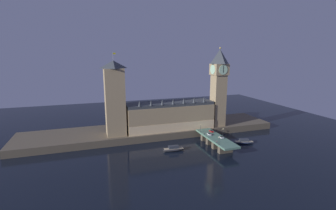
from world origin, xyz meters
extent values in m
plane|color=black|center=(0.00, 0.00, 0.00)|extent=(400.00, 400.00, 0.00)
cube|color=brown|center=(0.00, 39.00, 2.86)|extent=(220.00, 42.00, 5.71)
cube|color=tan|center=(14.14, 32.29, 16.15)|extent=(74.44, 23.58, 20.89)
cube|color=beige|center=(14.14, 20.38, 9.47)|extent=(74.44, 0.20, 7.52)
cube|color=#383D42|center=(14.14, 32.29, 27.80)|extent=(74.44, 21.70, 2.40)
cone|color=#383D42|center=(-13.78, 22.27, 31.29)|extent=(2.40, 2.40, 4.59)
cone|color=#383D42|center=(-4.47, 22.27, 31.29)|extent=(2.40, 2.40, 4.59)
cone|color=#383D42|center=(4.83, 22.27, 31.29)|extent=(2.40, 2.40, 4.59)
cone|color=#383D42|center=(14.14, 22.27, 31.29)|extent=(2.40, 2.40, 4.59)
cone|color=#383D42|center=(23.45, 22.27, 31.29)|extent=(2.40, 2.40, 4.59)
cone|color=#383D42|center=(32.75, 22.27, 31.29)|extent=(2.40, 2.40, 4.59)
cone|color=#383D42|center=(42.06, 22.27, 31.29)|extent=(2.40, 2.40, 4.59)
cube|color=tan|center=(58.19, 26.91, 28.55)|extent=(10.81, 10.81, 45.68)
cube|color=tan|center=(58.19, 26.91, 56.19)|extent=(12.76, 12.76, 9.60)
cylinder|color=#B7E5B7|center=(58.19, 20.40, 56.19)|extent=(8.21, 0.25, 8.21)
cylinder|color=#B7E5B7|center=(58.19, 33.41, 56.19)|extent=(8.21, 0.25, 8.21)
cylinder|color=#B7E5B7|center=(64.69, 26.91, 56.19)|extent=(0.25, 8.21, 8.21)
cylinder|color=#B7E5B7|center=(51.68, 26.91, 56.19)|extent=(0.25, 8.21, 8.21)
cube|color=black|center=(58.19, 20.22, 56.81)|extent=(0.36, 0.10, 6.16)
pyramid|color=#383D42|center=(58.19, 26.91, 67.19)|extent=(12.76, 12.76, 12.40)
sphere|color=gold|center=(58.19, 26.91, 74.19)|extent=(1.60, 1.60, 1.60)
cube|color=tan|center=(-31.89, 28.90, 32.16)|extent=(14.79, 14.79, 52.91)
pyramid|color=#383D42|center=(-31.89, 28.90, 61.55)|extent=(15.09, 15.09, 5.87)
cylinder|color=#99999E|center=(-31.89, 28.90, 67.49)|extent=(0.24, 0.24, 6.00)
cube|color=gold|center=(-30.79, 28.90, 69.59)|extent=(2.00, 0.08, 1.20)
cube|color=slate|center=(39.31, -5.00, 6.25)|extent=(12.65, 46.00, 1.40)
cube|color=brown|center=(39.31, -18.80, 2.78)|extent=(10.76, 3.20, 5.55)
cube|color=brown|center=(39.31, -9.60, 2.78)|extent=(10.76, 3.20, 5.55)
cube|color=brown|center=(39.31, -0.40, 2.78)|extent=(10.76, 3.20, 5.55)
cube|color=brown|center=(39.31, 8.80, 2.78)|extent=(10.76, 3.20, 5.55)
cube|color=white|center=(36.52, 0.83, 7.61)|extent=(1.74, 4.19, 0.97)
cube|color=black|center=(36.52, 0.83, 8.32)|extent=(1.43, 1.89, 0.45)
cylinder|color=black|center=(35.70, 2.13, 7.27)|extent=(0.22, 0.64, 0.64)
cylinder|color=black|center=(37.35, 2.13, 7.27)|extent=(0.22, 0.64, 0.64)
cylinder|color=black|center=(35.70, -0.47, 7.27)|extent=(0.22, 0.64, 0.64)
cylinder|color=black|center=(37.35, -0.47, 7.27)|extent=(0.22, 0.64, 0.64)
cube|color=white|center=(42.09, -8.10, 7.49)|extent=(1.80, 4.01, 0.73)
cube|color=black|center=(42.09, -8.10, 8.09)|extent=(1.48, 1.80, 0.45)
cylinder|color=black|center=(42.94, -9.34, 7.27)|extent=(0.22, 0.64, 0.64)
cylinder|color=black|center=(41.24, -9.34, 7.27)|extent=(0.22, 0.64, 0.64)
cylinder|color=black|center=(42.94, -6.86, 7.27)|extent=(0.22, 0.64, 0.64)
cylinder|color=black|center=(41.24, -6.86, 7.27)|extent=(0.22, 0.64, 0.64)
cube|color=red|center=(42.09, 7.65, 7.52)|extent=(1.98, 4.77, 0.78)
cube|color=black|center=(42.09, 7.65, 8.13)|extent=(1.62, 2.15, 0.45)
cylinder|color=black|center=(43.03, 6.17, 7.27)|extent=(0.22, 0.64, 0.64)
cylinder|color=black|center=(41.15, 6.17, 7.27)|extent=(0.22, 0.64, 0.64)
cylinder|color=black|center=(43.03, 9.13, 7.27)|extent=(0.22, 0.64, 0.64)
cylinder|color=black|center=(41.15, 9.13, 7.27)|extent=(0.22, 0.64, 0.64)
cylinder|color=black|center=(33.74, -16.15, 7.37)|extent=(0.28, 0.28, 0.84)
cylinder|color=maroon|center=(33.74, -16.15, 8.14)|extent=(0.38, 0.38, 0.70)
sphere|color=tan|center=(33.74, -16.15, 8.61)|extent=(0.23, 0.23, 0.23)
cylinder|color=black|center=(33.74, 3.07, 7.33)|extent=(0.28, 0.28, 0.76)
cylinder|color=black|center=(33.74, 3.07, 8.03)|extent=(0.38, 0.38, 0.63)
sphere|color=tan|center=(33.74, 3.07, 8.45)|extent=(0.21, 0.21, 0.21)
cylinder|color=#2D3333|center=(33.34, -19.72, 7.20)|extent=(0.56, 0.56, 0.50)
cylinder|color=#2D3333|center=(33.34, -19.72, 9.80)|extent=(0.18, 0.18, 4.70)
sphere|color=#F9E5A3|center=(33.34, -19.72, 12.70)|extent=(0.60, 0.60, 0.60)
sphere|color=#F9E5A3|center=(32.89, -19.72, 12.35)|extent=(0.44, 0.44, 0.44)
sphere|color=#F9E5A3|center=(33.79, -19.72, 12.35)|extent=(0.44, 0.44, 0.44)
cylinder|color=#2D3333|center=(45.27, -5.00, 7.20)|extent=(0.56, 0.56, 0.50)
cylinder|color=#2D3333|center=(45.27, -5.00, 10.00)|extent=(0.18, 0.18, 5.10)
sphere|color=#F9E5A3|center=(45.27, -5.00, 13.10)|extent=(0.60, 0.60, 0.60)
sphere|color=#F9E5A3|center=(44.82, -5.00, 12.75)|extent=(0.44, 0.44, 0.44)
sphere|color=#F9E5A3|center=(45.72, -5.00, 12.75)|extent=(0.44, 0.44, 0.44)
cylinder|color=#2D3333|center=(33.34, 9.72, 7.20)|extent=(0.56, 0.56, 0.50)
cylinder|color=#2D3333|center=(33.34, 9.72, 10.29)|extent=(0.18, 0.18, 5.68)
sphere|color=#F9E5A3|center=(33.34, 9.72, 13.68)|extent=(0.60, 0.60, 0.60)
sphere|color=#F9E5A3|center=(32.89, 9.72, 13.33)|extent=(0.44, 0.44, 0.44)
sphere|color=#F9E5A3|center=(33.79, 9.72, 13.33)|extent=(0.44, 0.44, 0.44)
ellipsoid|color=#28282D|center=(5.02, -4.77, 1.06)|extent=(16.30, 5.55, 2.12)
cube|color=tan|center=(5.02, -4.77, 2.03)|extent=(14.32, 4.55, 0.24)
cube|color=#2D333D|center=(5.02, -4.77, 3.21)|extent=(7.40, 3.20, 2.12)
ellipsoid|color=#1E2842|center=(62.71, -7.95, 0.99)|extent=(16.29, 8.45, 1.97)
cube|color=tan|center=(62.71, -7.95, 1.89)|extent=(14.24, 7.11, 0.24)
cube|color=#2D333D|center=(62.71, -7.95, 2.99)|extent=(7.53, 4.50, 1.97)
camera|label=1|loc=(-51.01, -161.20, 69.02)|focal=26.00mm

